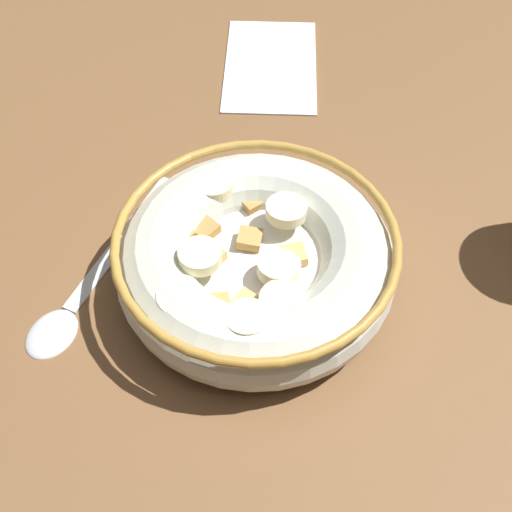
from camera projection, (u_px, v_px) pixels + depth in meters
The scene contains 4 objects.
ground_plane at pixel (256, 293), 45.62cm from camera, with size 129.88×129.88×2.00cm, color brown.
cereal_bowl at pixel (256, 260), 42.77cm from camera, with size 17.60×17.60×5.01cm.
spoon at pixel (77, 297), 43.82cm from camera, with size 13.26×13.11×0.80cm.
folded_napkin at pixel (271, 65), 59.44cm from camera, with size 13.11×7.87×0.30cm, color silver.
Camera 1 is at (24.93, -9.08, 36.20)cm, focal length 48.13 mm.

